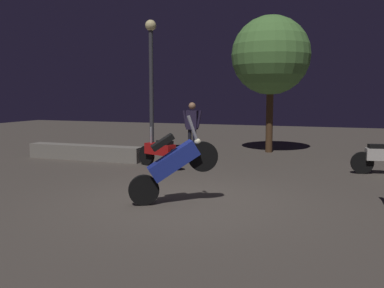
{
  "coord_description": "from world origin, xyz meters",
  "views": [
    {
      "loc": [
        2.77,
        -7.31,
        2.0
      ],
      "look_at": [
        -0.11,
        0.73,
        1.0
      ],
      "focal_mm": 39.38,
      "sensor_mm": 36.0,
      "label": 1
    }
  ],
  "objects_px": {
    "motorcycle_red_parked_left": "(160,152)",
    "streetlamp_near": "(151,69)",
    "motorcycle_blue_foreground": "(173,164)",
    "person_bystander_far": "(192,123)"
  },
  "relations": [
    {
      "from": "motorcycle_blue_foreground",
      "to": "streetlamp_near",
      "type": "height_order",
      "value": "streetlamp_near"
    },
    {
      "from": "motorcycle_red_parked_left",
      "to": "streetlamp_near",
      "type": "height_order",
      "value": "streetlamp_near"
    },
    {
      "from": "motorcycle_blue_foreground",
      "to": "person_bystander_far",
      "type": "relative_size",
      "value": 0.93
    },
    {
      "from": "streetlamp_near",
      "to": "motorcycle_blue_foreground",
      "type": "bearing_deg",
      "value": -61.41
    },
    {
      "from": "motorcycle_blue_foreground",
      "to": "motorcycle_red_parked_left",
      "type": "height_order",
      "value": "motorcycle_blue_foreground"
    },
    {
      "from": "person_bystander_far",
      "to": "motorcycle_red_parked_left",
      "type": "bearing_deg",
      "value": 175.51
    },
    {
      "from": "motorcycle_blue_foreground",
      "to": "streetlamp_near",
      "type": "bearing_deg",
      "value": 87.1
    },
    {
      "from": "motorcycle_red_parked_left",
      "to": "streetlamp_near",
      "type": "distance_m",
      "value": 3.52
    },
    {
      "from": "motorcycle_blue_foreground",
      "to": "streetlamp_near",
      "type": "xyz_separation_m",
      "value": [
        -3.1,
        5.69,
        2.11
      ]
    },
    {
      "from": "motorcycle_red_parked_left",
      "to": "person_bystander_far",
      "type": "xyz_separation_m",
      "value": [
        -0.01,
        2.66,
        0.61
      ]
    }
  ]
}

